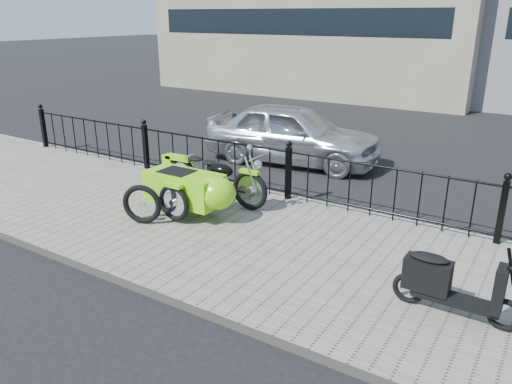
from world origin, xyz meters
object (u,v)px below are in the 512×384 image
Objects in this scene: scooter at (448,284)px; spare_tire at (142,204)px; motorcycle_sidecar at (198,187)px; sedan_car at (293,133)px.

spare_tire is at bearing 179.46° from scooter.
motorcycle_sidecar is 0.56× the size of sedan_car.
spare_tire is 0.16× the size of sedan_car.
scooter is 0.34× the size of sedan_car.
sedan_car reaches higher than motorcycle_sidecar.
sedan_car reaches higher than spare_tire.
sedan_car is at bearing 95.14° from motorcycle_sidecar.
motorcycle_sidecar is 0.96m from spare_tire.
spare_tire is (-0.49, -0.82, -0.15)m from motorcycle_sidecar.
scooter is at bearing -142.86° from sedan_car.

